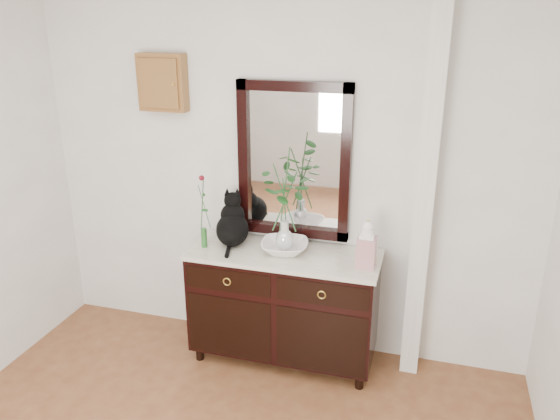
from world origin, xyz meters
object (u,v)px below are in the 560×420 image
(lotus_bowl, at_px, (285,247))
(ginger_jar, at_px, (367,243))
(cat, at_px, (232,219))
(sideboard, at_px, (284,301))

(lotus_bowl, bearing_deg, ginger_jar, -7.05)
(cat, height_order, lotus_bowl, cat)
(ginger_jar, bearing_deg, sideboard, 174.11)
(cat, bearing_deg, sideboard, -22.40)
(sideboard, height_order, ginger_jar, ginger_jar)
(cat, distance_m, lotus_bowl, 0.42)
(sideboard, distance_m, ginger_jar, 0.79)
(lotus_bowl, height_order, ginger_jar, ginger_jar)
(cat, height_order, ginger_jar, cat)
(lotus_bowl, bearing_deg, sideboard, -90.96)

